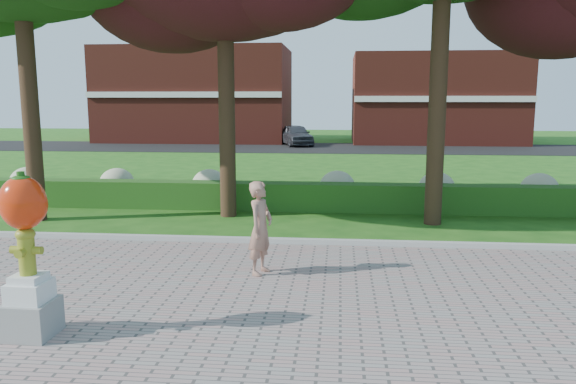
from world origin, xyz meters
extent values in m
plane|color=#1D5214|center=(0.00, 0.00, 0.00)|extent=(100.00, 100.00, 0.00)
cube|color=#ADADA5|center=(0.00, 3.00, 0.07)|extent=(40.00, 0.18, 0.15)
cube|color=#224D16|center=(0.00, 7.00, 0.40)|extent=(24.00, 0.70, 0.80)
ellipsoid|color=beige|center=(-9.00, 8.00, 0.55)|extent=(1.10, 1.10, 0.99)
ellipsoid|color=beige|center=(-6.00, 8.00, 0.55)|extent=(1.10, 1.10, 0.99)
ellipsoid|color=beige|center=(-3.00, 8.00, 0.55)|extent=(1.10, 1.10, 0.99)
ellipsoid|color=beige|center=(1.00, 8.00, 0.55)|extent=(1.10, 1.10, 0.99)
ellipsoid|color=beige|center=(4.00, 8.00, 0.55)|extent=(1.10, 1.10, 0.99)
ellipsoid|color=beige|center=(7.00, 8.00, 0.55)|extent=(1.10, 1.10, 0.99)
cube|color=black|center=(0.00, 28.00, 0.01)|extent=(50.00, 8.00, 0.02)
cube|color=maroon|center=(-10.00, 34.00, 3.50)|extent=(14.00, 8.00, 7.00)
cube|color=maroon|center=(8.00, 34.00, 3.20)|extent=(12.00, 8.00, 6.40)
cylinder|color=black|center=(-7.00, 5.00, 3.36)|extent=(0.44, 0.44, 6.72)
cylinder|color=black|center=(-2.00, 6.00, 3.08)|extent=(0.44, 0.44, 6.16)
cylinder|color=black|center=(3.50, 5.50, 3.64)|extent=(0.44, 0.44, 7.28)
cube|color=gray|center=(-3.06, -2.23, 0.29)|extent=(0.63, 0.63, 0.49)
cube|color=silver|center=(-3.06, -2.23, 0.67)|extent=(0.51, 0.51, 0.28)
cube|color=silver|center=(-3.06, -2.23, 0.86)|extent=(0.41, 0.41, 0.10)
cylinder|color=olive|center=(-3.06, -2.23, 1.18)|extent=(0.22, 0.22, 0.55)
ellipsoid|color=olive|center=(-3.06, -2.23, 1.46)|extent=(0.26, 0.26, 0.18)
cylinder|color=olive|center=(-3.22, -2.23, 1.24)|extent=(0.12, 0.11, 0.11)
cylinder|color=olive|center=(-2.91, -2.23, 1.24)|extent=(0.12, 0.11, 0.11)
cylinder|color=olive|center=(-3.06, -2.38, 1.24)|extent=(0.12, 0.12, 0.12)
cylinder|color=olive|center=(-3.06, -2.23, 1.54)|extent=(0.08, 0.08, 0.05)
ellipsoid|color=red|center=(-3.06, -2.23, 1.88)|extent=(0.62, 0.55, 0.71)
ellipsoid|color=red|center=(-3.24, -2.23, 1.86)|extent=(0.30, 0.30, 0.45)
ellipsoid|color=red|center=(-2.89, -2.23, 1.86)|extent=(0.30, 0.30, 0.45)
cylinder|color=#1F5313|center=(-3.06, -2.23, 2.23)|extent=(0.10, 0.10, 0.12)
ellipsoid|color=#1F5313|center=(-3.06, -2.23, 2.20)|extent=(0.24, 0.24, 0.08)
imported|color=#A4725D|center=(-0.35, 0.79, 0.90)|extent=(0.58, 0.72, 1.72)
imported|color=#3B3D43|center=(-1.99, 29.73, 0.75)|extent=(3.01, 4.59, 1.45)
camera|label=1|loc=(1.07, -9.10, 3.23)|focal=35.00mm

